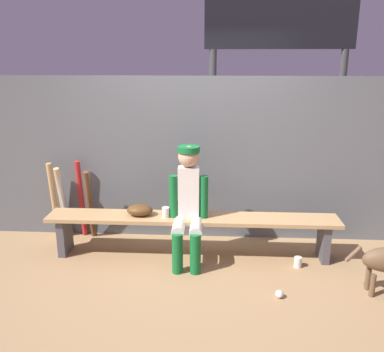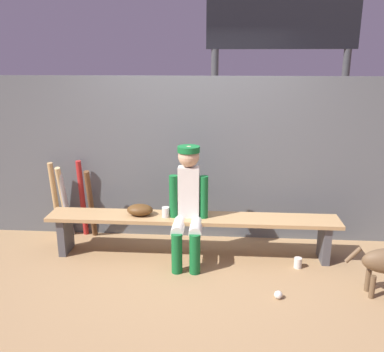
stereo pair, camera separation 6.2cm
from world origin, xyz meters
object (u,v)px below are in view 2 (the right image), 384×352
object	(u,v)px
cup_on_bench	(166,212)
scoreboard	(286,47)
baseball	(278,295)
dugout_bench	(192,224)
bat_wood_tan	(55,199)
baseball_glove	(140,210)
cup_on_ground	(298,263)
bat_wood_dark	(91,204)
player_seated	(188,202)
bat_aluminum_silver	(66,205)
bat_wood_natural	(64,202)
bat_aluminum_red	(82,198)

from	to	relation	value
cup_on_bench	scoreboard	distance (m)	2.83
scoreboard	baseball	bearing A→B (deg)	-96.72
dugout_bench	bat_wood_tan	xyz separation A→B (m)	(-1.67, 0.42, 0.09)
baseball_glove	cup_on_ground	distance (m)	1.75
cup_on_ground	cup_on_bench	xyz separation A→B (m)	(-1.39, 0.16, 0.46)
bat_wood_dark	cup_on_ground	xyz separation A→B (m)	(2.33, -0.56, -0.38)
player_seated	bat_aluminum_silver	distance (m)	1.60
player_seated	bat_wood_tan	world-z (taller)	player_seated
baseball_glove	bat_wood_natural	size ratio (longest dim) A/B	0.31
dugout_bench	bat_wood_dark	world-z (taller)	bat_wood_dark
bat_aluminum_silver	baseball	world-z (taller)	bat_aluminum_silver
scoreboard	dugout_bench	bearing A→B (deg)	-123.49
bat_aluminum_red	cup_on_bench	distance (m)	1.18
player_seated	bat_aluminum_red	size ratio (longest dim) A/B	1.30
bat_wood_dark	dugout_bench	bearing A→B (deg)	-16.66
cup_on_ground	dugout_bench	bearing A→B (deg)	169.98
baseball_glove	baseball	world-z (taller)	baseball_glove
bat_wood_dark	bat_wood_tan	size ratio (longest dim) A/B	0.95
bat_aluminum_red	baseball	distance (m)	2.56
dugout_bench	bat_wood_tan	size ratio (longest dim) A/B	3.37
player_seated	scoreboard	xyz separation A→B (m)	(1.17, 1.82, 1.56)
dugout_bench	player_seated	size ratio (longest dim) A/B	2.54
bat_aluminum_red	cup_on_bench	xyz separation A→B (m)	(1.07, -0.50, 0.04)
bat_wood_tan	player_seated	bearing A→B (deg)	-17.83
baseball_glove	scoreboard	size ratio (longest dim) A/B	0.09
bat_wood_dark	cup_on_bench	bearing A→B (deg)	-23.14
baseball_glove	cup_on_bench	xyz separation A→B (m)	(0.28, -0.04, -0.01)
baseball	cup_on_bench	bearing A→B (deg)	145.99
player_seated	bat_wood_tan	xyz separation A→B (m)	(-1.64, 0.53, -0.20)
bat_wood_dark	baseball	world-z (taller)	bat_wood_dark
bat_wood_tan	scoreboard	world-z (taller)	scoreboard
dugout_bench	scoreboard	xyz separation A→B (m)	(1.13, 1.71, 1.86)
bat_wood_dark	cup_on_bench	distance (m)	1.03
scoreboard	bat_aluminum_red	bearing A→B (deg)	-153.22
dugout_bench	bat_wood_tan	distance (m)	1.72
bat_aluminum_silver	bat_wood_natural	distance (m)	0.05
dugout_bench	bat_aluminum_silver	distance (m)	1.58
bat_aluminum_silver	bat_wood_tan	size ratio (longest dim) A/B	0.89
bat_wood_tan	baseball	world-z (taller)	bat_wood_tan
dugout_bench	scoreboard	distance (m)	2.77
cup_on_bench	cup_on_ground	bearing A→B (deg)	-6.52
bat_aluminum_red	bat_aluminum_silver	size ratio (longest dim) A/B	1.15
player_seated	cup_on_bench	size ratio (longest dim) A/B	11.15
bat_aluminum_silver	baseball	distance (m)	2.68
baseball_glove	cup_on_ground	world-z (taller)	baseball_glove
player_seated	bat_aluminum_red	distance (m)	1.45
cup_on_ground	player_seated	bearing A→B (deg)	175.56
dugout_bench	player_seated	bearing A→B (deg)	-107.75
player_seated	cup_on_bench	world-z (taller)	player_seated
baseball_glove	cup_on_ground	size ratio (longest dim) A/B	2.55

